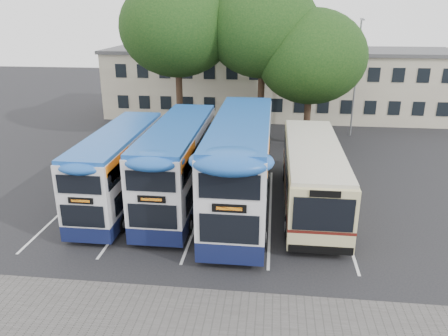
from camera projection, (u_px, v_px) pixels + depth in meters
name	position (u px, v px, depth m)	size (l,w,h in m)	color
ground	(275.00, 264.00, 17.58)	(120.00, 120.00, 0.00)	black
bay_lines	(203.00, 207.00, 22.65)	(14.12, 11.00, 0.01)	silver
depot_building	(278.00, 82.00, 41.70)	(32.40, 8.40, 6.20)	#AE9F8C
lamp_post	(356.00, 72.00, 33.84)	(0.25, 1.05, 9.06)	gray
tree_left	(177.00, 28.00, 31.69)	(8.37, 8.37, 11.98)	black
tree_mid	(263.00, 29.00, 31.34)	(8.20, 8.20, 11.83)	black
tree_right	(311.00, 57.00, 30.84)	(7.82, 7.82, 9.85)	black
bus_dd_left	(120.00, 165.00, 22.36)	(2.27, 9.38, 3.90)	#10173E
bus_dd_mid	(179.00, 161.00, 22.41)	(2.47, 10.21, 4.25)	#10173E
bus_dd_right	(241.00, 161.00, 21.49)	(2.76, 11.37, 4.74)	#10173E
bus_single	(312.00, 171.00, 22.39)	(2.78, 10.92, 3.26)	#D0C68B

